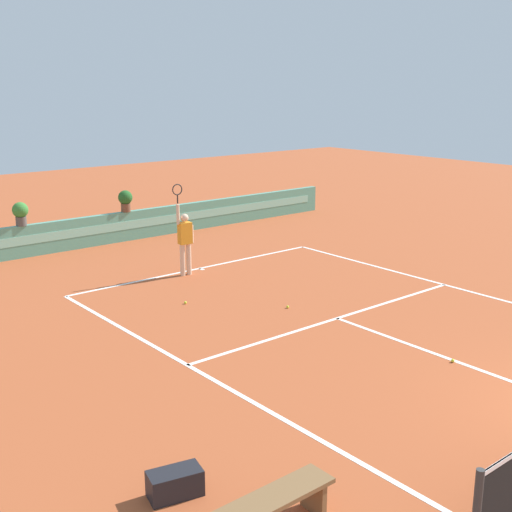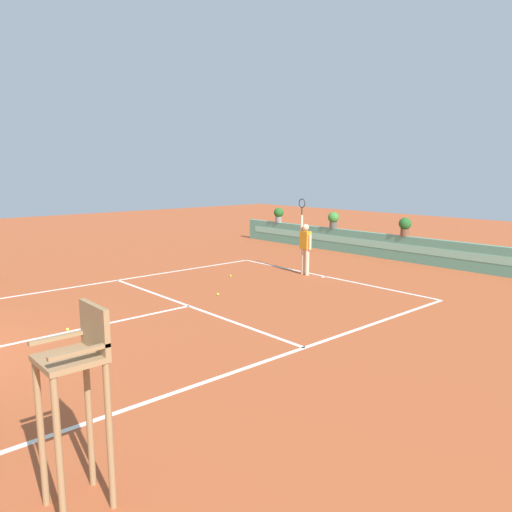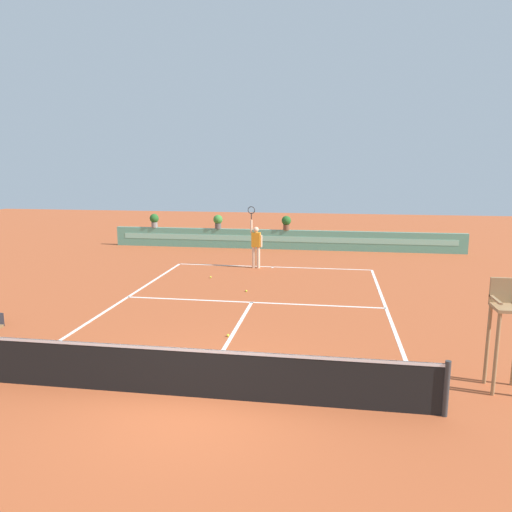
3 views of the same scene
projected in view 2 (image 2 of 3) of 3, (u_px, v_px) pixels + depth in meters
ground_plane at (176, 309)px, 12.47m from camera, size 60.00×60.00×0.00m
court_lines at (199, 304)px, 12.94m from camera, size 8.32×11.94×0.01m
back_wall_barrier at (401, 248)px, 19.18m from camera, size 18.00×0.21×1.00m
umpire_chair at (78, 384)px, 4.92m from camera, size 0.60×0.60×2.14m
tennis_player at (305, 244)px, 16.44m from camera, size 0.62×0.24×2.58m
tennis_ball_near_baseline at (218, 294)px, 13.83m from camera, size 0.07×0.07×0.07m
tennis_ball_mid_court at (230, 276)px, 16.29m from camera, size 0.07×0.07×0.07m
tennis_ball_by_sideline at (67, 329)px, 10.73m from camera, size 0.07×0.07×0.07m
potted_plant_far_left at (279, 214)px, 24.12m from camera, size 0.48×0.48×0.72m
potted_plant_left at (333, 219)px, 21.55m from camera, size 0.48×0.48×0.72m
potted_plant_centre at (405, 225)px, 18.92m from camera, size 0.48×0.48×0.72m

